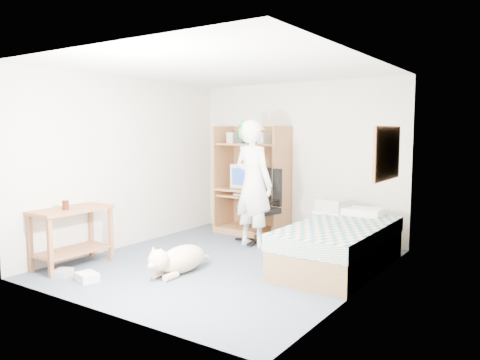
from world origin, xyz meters
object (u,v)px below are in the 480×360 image
at_px(bed, 339,246).
at_px(side_desk, 72,228).
at_px(computer_hutch, 253,185).
at_px(dog, 179,259).
at_px(office_chair, 262,216).
at_px(person, 253,184).
at_px(printer_cart, 333,225).

distance_m(bed, side_desk, 3.39).
height_order(computer_hutch, bed, computer_hutch).
height_order(computer_hutch, dog, computer_hutch).
relative_size(computer_hutch, side_desk, 1.80).
height_order(bed, office_chair, office_chair).
xyz_separation_m(person, dog, (-0.03, -1.63, -0.76)).
bearing_deg(bed, dog, -139.97).
bearing_deg(dog, side_desk, -157.53).
relative_size(office_chair, person, 0.60).
relative_size(bed, side_desk, 2.02).
relative_size(person, printer_cart, 3.28).
xyz_separation_m(computer_hutch, printer_cart, (1.59, -0.35, -0.44)).
distance_m(bed, printer_cart, 0.88).
relative_size(computer_hutch, person, 0.96).
bearing_deg(person, bed, 178.96).
relative_size(computer_hutch, office_chair, 1.59).
relative_size(office_chair, printer_cart, 1.97).
distance_m(dog, printer_cart, 2.35).
xyz_separation_m(bed, dog, (-1.53, -1.28, -0.11)).
xyz_separation_m(bed, person, (-1.50, 0.34, 0.65)).
bearing_deg(side_desk, computer_hutch, 73.86).
distance_m(side_desk, printer_cart, 3.55).
relative_size(person, dog, 1.75).
height_order(computer_hutch, printer_cart, computer_hutch).
bearing_deg(office_chair, dog, -77.94).
xyz_separation_m(bed, printer_cart, (-0.41, 0.77, 0.09)).
relative_size(bed, person, 1.07).
height_order(dog, printer_cart, printer_cart).
bearing_deg(bed, side_desk, -147.50).
bearing_deg(office_chair, computer_hutch, 146.46).
bearing_deg(office_chair, printer_cart, 17.64).
distance_m(bed, person, 1.67).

